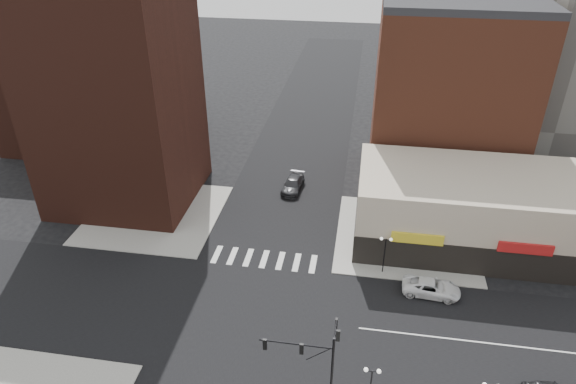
# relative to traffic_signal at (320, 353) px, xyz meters

# --- Properties ---
(ground) EXTENTS (240.00, 240.00, 0.00)m
(ground) POSITION_rel_traffic_signal_xyz_m (-7.24, 7.83, -4.96)
(ground) COLOR black
(ground) RESTS_ON ground
(road_ew) EXTENTS (200.00, 14.00, 0.02)m
(road_ew) POSITION_rel_traffic_signal_xyz_m (-7.24, 7.83, -4.95)
(road_ew) COLOR black
(road_ew) RESTS_ON ground
(road_ns) EXTENTS (14.00, 200.00, 0.02)m
(road_ns) POSITION_rel_traffic_signal_xyz_m (-7.24, 7.83, -4.95)
(road_ns) COLOR black
(road_ns) RESTS_ON ground
(sidewalk_nw) EXTENTS (15.00, 15.00, 0.12)m
(sidewalk_nw) POSITION_rel_traffic_signal_xyz_m (-21.74, 22.33, -4.90)
(sidewalk_nw) COLOR gray
(sidewalk_nw) RESTS_ON ground
(sidewalk_ne) EXTENTS (15.00, 15.00, 0.12)m
(sidewalk_ne) POSITION_rel_traffic_signal_xyz_m (7.26, 22.33, -4.90)
(sidewalk_ne) COLOR gray
(sidewalk_ne) RESTS_ON ground
(building_nw) EXTENTS (16.00, 15.00, 25.00)m
(building_nw) POSITION_rel_traffic_signal_xyz_m (-26.24, 26.33, 7.54)
(building_nw) COLOR #3C1B13
(building_nw) RESTS_ON ground
(building_nw_low) EXTENTS (20.00, 18.00, 12.00)m
(building_nw_low) POSITION_rel_traffic_signal_xyz_m (-39.24, 41.83, 1.04)
(building_nw_low) COLOR #3C1B13
(building_nw_low) RESTS_ON ground
(building_ne_midrise) EXTENTS (18.00, 15.00, 22.00)m
(building_ne_midrise) POSITION_rel_traffic_signal_xyz_m (11.76, 37.33, 6.04)
(building_ne_midrise) COLOR brown
(building_ne_midrise) RESTS_ON ground
(building_ne_row) EXTENTS (24.20, 12.20, 8.00)m
(building_ne_row) POSITION_rel_traffic_signal_xyz_m (13.76, 22.83, -1.66)
(building_ne_row) COLOR #B4A48F
(building_ne_row) RESTS_ON ground
(traffic_signal) EXTENTS (5.59, 3.09, 7.77)m
(traffic_signal) POSITION_rel_traffic_signal_xyz_m (0.00, 0.00, 0.00)
(traffic_signal) COLOR black
(traffic_signal) RESTS_ON ground
(street_lamp_se_a) EXTENTS (1.22, 0.32, 4.16)m
(street_lamp_se_a) POSITION_rel_traffic_signal_xyz_m (3.76, -0.17, -1.67)
(street_lamp_se_a) COLOR black
(street_lamp_se_a) RESTS_ON sidewalk_se
(street_lamp_ne) EXTENTS (1.22, 0.32, 4.16)m
(street_lamp_ne) POSITION_rel_traffic_signal_xyz_m (4.76, 15.83, -1.67)
(street_lamp_ne) COLOR black
(street_lamp_ne) RESTS_ON sidewalk_ne
(white_suv) EXTENTS (5.59, 2.89, 1.51)m
(white_suv) POSITION_rel_traffic_signal_xyz_m (9.28, 13.41, -4.21)
(white_suv) COLOR white
(white_suv) RESTS_ON ground
(dark_sedan_north) EXTENTS (2.67, 5.58, 1.57)m
(dark_sedan_north) POSITION_rel_traffic_signal_xyz_m (-6.56, 30.62, -4.18)
(dark_sedan_north) COLOR black
(dark_sedan_north) RESTS_ON ground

